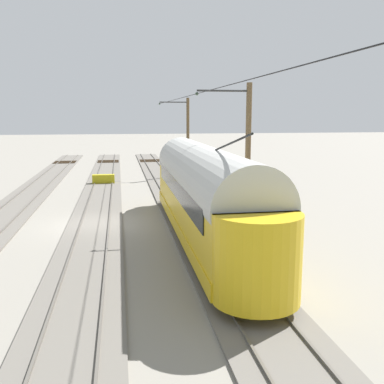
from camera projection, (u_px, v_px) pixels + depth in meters
ground_plane at (95, 225)px, 22.64m from camera, size 220.00×220.00×0.00m
track_streetcar_siding at (190, 219)px, 23.77m from camera, size 2.80×80.00×0.18m
track_adjacent_siding at (96, 222)px, 22.94m from camera, size 2.80×80.00×0.18m
vintage_streetcar at (204, 191)px, 19.53m from camera, size 2.65×17.82×4.99m
catenary_pole_foreground at (187, 136)px, 40.03m from camera, size 2.80×0.28×7.20m
catenary_pole_mid_near at (246, 154)px, 21.52m from camera, size 2.80×0.28×7.20m
overhead_wire_run at (195, 94)px, 21.31m from camera, size 2.60×42.12×0.18m
switch_stand at (181, 174)px, 36.67m from camera, size 0.50×0.30×1.24m
track_end_bumper at (104, 179)px, 35.83m from camera, size 1.80×0.60×0.80m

